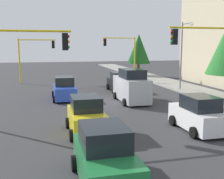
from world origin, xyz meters
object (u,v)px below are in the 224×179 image
object	(u,v)px
car_blue	(64,89)
car_yellow	(86,116)
traffic_signal_far_right	(34,52)
traffic_signal_far_left	(122,50)
street_lamp_curbside	(183,49)
tree_roadside_far	(139,49)
traffic_signal_near_left	(207,53)
delivery_van_silver	(131,87)
traffic_signal_near_right	(23,58)
car_green	(105,157)
car_white	(198,115)
car_black	(119,82)

from	to	relation	value
car_blue	car_yellow	bearing A→B (deg)	2.68
traffic_signal_far_right	traffic_signal_far_left	bearing A→B (deg)	90.00
street_lamp_curbside	tree_roadside_far	xyz separation A→B (m)	(-14.39, 0.30, -0.18)
traffic_signal_far_right	car_blue	world-z (taller)	traffic_signal_far_right
traffic_signal_far_left	traffic_signal_near_left	bearing A→B (deg)	0.04
delivery_van_silver	traffic_signal_near_right	bearing A→B (deg)	-55.23
traffic_signal_near_right	car_green	world-z (taller)	traffic_signal_near_right
tree_roadside_far	street_lamp_curbside	bearing A→B (deg)	-1.19
street_lamp_curbside	traffic_signal_far_left	bearing A→B (deg)	-161.48
delivery_van_silver	car_green	distance (m)	13.88
traffic_signal_far_left	car_white	world-z (taller)	traffic_signal_far_left
tree_roadside_far	car_blue	world-z (taller)	tree_roadside_far
traffic_signal_near_left	delivery_van_silver	xyz separation A→B (m)	(-5.62, -3.32, -2.89)
traffic_signal_near_right	car_blue	distance (m)	9.03
delivery_van_silver	car_green	xyz separation A→B (m)	(12.91, -5.09, -0.39)
traffic_signal_near_right	tree_roadside_far	size ratio (longest dim) A/B	0.88
traffic_signal_near_right	car_blue	size ratio (longest dim) A/B	1.42
traffic_signal_near_left	car_blue	bearing A→B (deg)	-132.88
traffic_signal_far_right	car_white	size ratio (longest dim) A/B	1.45
car_white	street_lamp_curbside	bearing A→B (deg)	155.54
traffic_signal_far_left	traffic_signal_near_left	xyz separation A→B (m)	(20.00, 0.01, 0.06)
traffic_signal_far_right	car_yellow	distance (m)	22.15
delivery_van_silver	car_white	bearing A→B (deg)	7.71
traffic_signal_far_right	car_blue	bearing A→B (deg)	12.97
traffic_signal_far_left	street_lamp_curbside	world-z (taller)	street_lamp_curbside
car_white	car_green	distance (m)	7.68
street_lamp_curbside	car_white	world-z (taller)	street_lamp_curbside
traffic_signal_near_right	car_black	size ratio (longest dim) A/B	1.44
traffic_signal_far_left	car_yellow	xyz separation A→B (m)	(21.71, -8.18, -3.22)
tree_roadside_far	traffic_signal_far_right	bearing A→B (deg)	-75.23
car_black	traffic_signal_far_right	bearing A→B (deg)	-135.56
traffic_signal_far_left	street_lamp_curbside	bearing A→B (deg)	18.52
delivery_van_silver	car_blue	distance (m)	5.86
car_blue	car_green	distance (m)	15.32
traffic_signal_far_right	car_blue	size ratio (longest dim) A/B	1.40
car_yellow	delivery_van_silver	bearing A→B (deg)	146.36
traffic_signal_near_right	car_green	bearing A→B (deg)	22.42
delivery_van_silver	car_yellow	size ratio (longest dim) A/B	1.31
traffic_signal_far_left	street_lamp_curbside	distance (m)	10.96
traffic_signal_near_left	car_black	distance (m)	12.07
delivery_van_silver	car_black	distance (m)	5.68
car_blue	car_yellow	xyz separation A→B (m)	(9.74, 0.46, -0.00)
traffic_signal_near_left	car_green	bearing A→B (deg)	-49.11
delivery_van_silver	car_black	size ratio (longest dim) A/B	1.23
traffic_signal_near_left	car_black	bearing A→B (deg)	-165.84
car_white	car_black	distance (m)	14.08
car_blue	car_black	distance (m)	6.65
traffic_signal_far_left	car_blue	world-z (taller)	traffic_signal_far_left
traffic_signal_far_right	car_white	xyz separation A→B (m)	(22.80, 9.23, -3.02)
car_black	car_green	bearing A→B (deg)	-16.71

